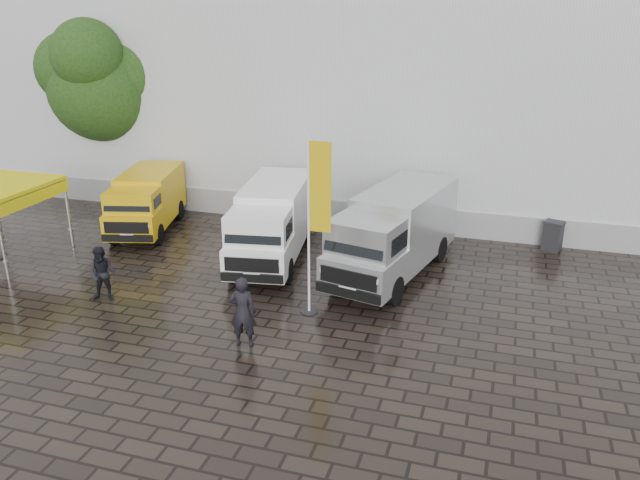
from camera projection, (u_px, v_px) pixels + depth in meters
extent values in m
plane|color=black|center=(292.00, 314.00, 17.70)|extent=(120.00, 120.00, 0.00)
cube|color=silver|center=(443.00, 57.00, 29.41)|extent=(44.00, 16.00, 12.00)
cube|color=gray|center=(409.00, 219.00, 24.11)|extent=(44.00, 0.15, 1.00)
cylinder|color=silver|center=(68.00, 213.00, 22.42)|extent=(0.10, 0.10, 2.48)
cylinder|color=silver|center=(2.00, 243.00, 19.56)|extent=(0.10, 0.10, 2.48)
cylinder|color=black|center=(309.00, 311.00, 17.84)|extent=(0.50, 0.50, 0.04)
cylinder|color=white|center=(309.00, 227.00, 16.95)|extent=(0.07, 0.07, 5.15)
cube|color=gold|center=(320.00, 188.00, 16.46)|extent=(0.60, 0.03, 2.47)
cylinder|color=black|center=(110.00, 154.00, 27.75)|extent=(0.58, 0.58, 4.13)
sphere|color=#193510|center=(102.00, 88.00, 26.74)|extent=(4.54, 4.54, 4.54)
sphere|color=#193510|center=(98.00, 42.00, 27.07)|extent=(2.68, 2.68, 2.68)
cube|color=black|center=(553.00, 235.00, 22.30)|extent=(0.81, 0.81, 1.06)
imported|color=black|center=(243.00, 312.00, 15.75)|extent=(0.76, 0.56, 1.91)
imported|color=black|center=(103.00, 274.00, 18.29)|extent=(0.97, 0.85, 1.67)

